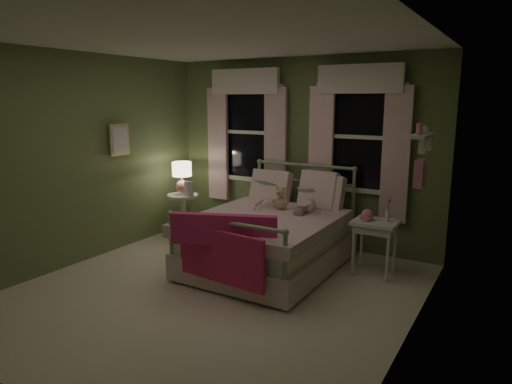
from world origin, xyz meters
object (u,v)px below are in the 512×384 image
Objects in this scene: child_left at (268,182)px; child_right at (307,189)px; teddy_bear at (281,200)px; nightstand_right at (375,229)px; bed at (271,237)px; table_lamp at (182,174)px; nightstand_left at (183,210)px.

child_left reaches higher than child_right.
teddy_bear is 0.46× the size of nightstand_right.
child_left is 0.36m from teddy_bear.
bed is 2.59× the size of child_left.
child_left is at bearing 0.18° from table_lamp.
nightstand_right is at bearing -0.54° from table_lamp.
child_left is 2.66× the size of teddy_bear.
nightstand_left is at bearing 179.46° from nightstand_right.
table_lamp is (-1.72, 0.43, 0.58)m from bed.
child_left reaches higher than nightstand_left.
nightstand_right is (2.89, -0.03, 0.13)m from nightstand_left.
table_lamp is 0.71× the size of nightstand_right.
child_right reaches higher than teddy_bear.
nightstand_left is (-1.72, 0.15, -0.37)m from teddy_bear.
bed reaches higher than teddy_bear.
table_lamp is at bearing 180.00° from nightstand_left.
bed is 0.78m from child_left.
teddy_bear is 1.20m from nightstand_right.
bed is at bearing 53.81° from child_right.
nightstand_right is (1.17, 0.13, -0.24)m from teddy_bear.
nightstand_left is (-2.00, -0.00, -0.52)m from child_right.
child_left is 1.51m from nightstand_right.
table_lamp is at bearing 179.46° from nightstand_right.
child_right is at bearing 57.61° from bed.
child_right is (0.56, 0.00, -0.03)m from child_left.
table_lamp is (-2.00, -0.00, 0.02)m from child_right.
bed is 3.13× the size of nightstand_left.
child_left is 1.23× the size of nightstand_right.
teddy_bear is at bearing 91.15° from bed.
child_right is 1.12× the size of nightstand_left.
bed is 1.87m from table_lamp.
nightstand_right is (1.45, -0.03, -0.41)m from child_left.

